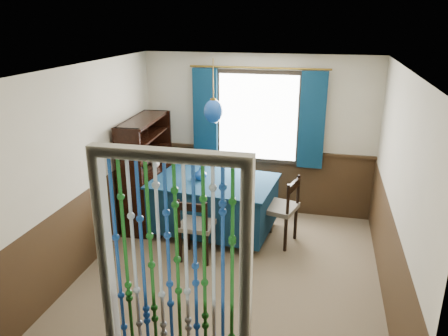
% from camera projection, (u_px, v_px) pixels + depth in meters
% --- Properties ---
extents(floor, '(4.00, 4.00, 0.00)m').
position_uv_depth(floor, '(230.00, 274.00, 5.39)').
color(floor, brown).
rests_on(floor, ground).
extents(ceiling, '(4.00, 4.00, 0.00)m').
position_uv_depth(ceiling, '(231.00, 68.00, 4.57)').
color(ceiling, silver).
rests_on(ceiling, ground).
extents(wall_back, '(3.60, 0.00, 3.60)m').
position_uv_depth(wall_back, '(258.00, 135.00, 6.82)').
color(wall_back, beige).
rests_on(wall_back, ground).
extents(wall_front, '(3.60, 0.00, 3.60)m').
position_uv_depth(wall_front, '(171.00, 275.00, 3.14)').
color(wall_front, beige).
rests_on(wall_front, ground).
extents(wall_left, '(0.00, 4.00, 4.00)m').
position_uv_depth(wall_left, '(88.00, 168.00, 5.37)').
color(wall_left, beige).
rests_on(wall_left, ground).
extents(wall_right, '(0.00, 4.00, 4.00)m').
position_uv_depth(wall_right, '(397.00, 193.00, 4.59)').
color(wall_right, beige).
rests_on(wall_right, ground).
extents(wainscot_back, '(3.60, 0.00, 3.60)m').
position_uv_depth(wainscot_back, '(257.00, 181.00, 7.05)').
color(wainscot_back, '#352414').
rests_on(wainscot_back, ground).
extents(wainscot_left, '(0.00, 4.00, 4.00)m').
position_uv_depth(wainscot_left, '(95.00, 223.00, 5.61)').
color(wainscot_left, '#352414').
rests_on(wainscot_left, ground).
extents(wainscot_right, '(0.00, 4.00, 4.00)m').
position_uv_depth(wainscot_right, '(387.00, 256.00, 4.84)').
color(wainscot_right, '#352414').
rests_on(wainscot_right, ground).
extents(window, '(1.32, 0.12, 1.42)m').
position_uv_depth(window, '(258.00, 117.00, 6.67)').
color(window, black).
rests_on(window, wall_back).
extents(doorway, '(1.16, 0.12, 2.18)m').
position_uv_depth(doorway, '(174.00, 294.00, 3.26)').
color(doorway, silver).
rests_on(doorway, ground).
extents(dining_table, '(1.80, 1.33, 0.82)m').
position_uv_depth(dining_table, '(214.00, 203.00, 6.29)').
color(dining_table, '#0C263D').
rests_on(dining_table, floor).
extents(chair_near, '(0.44, 0.42, 0.88)m').
position_uv_depth(chair_near, '(196.00, 226.00, 5.59)').
color(chair_near, black).
rests_on(chair_near, floor).
extents(chair_far, '(0.52, 0.50, 0.92)m').
position_uv_depth(chair_far, '(232.00, 183.00, 6.98)').
color(chair_far, black).
rests_on(chair_far, floor).
extents(chair_left, '(0.47, 0.49, 0.89)m').
position_uv_depth(chair_left, '(155.00, 194.00, 6.59)').
color(chair_left, black).
rests_on(chair_left, floor).
extents(chair_right, '(0.57, 0.58, 0.97)m').
position_uv_depth(chair_right, '(281.00, 209.00, 5.99)').
color(chair_right, black).
rests_on(chair_right, floor).
extents(sideboard, '(0.50, 1.26, 1.62)m').
position_uv_depth(sideboard, '(147.00, 186.00, 6.64)').
color(sideboard, black).
rests_on(sideboard, floor).
extents(pendant_lamp, '(0.26, 0.26, 0.85)m').
position_uv_depth(pendant_lamp, '(213.00, 111.00, 5.85)').
color(pendant_lamp, olive).
rests_on(pendant_lamp, ceiling).
extents(vase_table, '(0.22, 0.22, 0.17)m').
position_uv_depth(vase_table, '(201.00, 174.00, 6.17)').
color(vase_table, navy).
rests_on(vase_table, dining_table).
extents(bowl_shelf, '(0.29, 0.29, 0.06)m').
position_uv_depth(bowl_shelf, '(140.00, 157.00, 6.18)').
color(bowl_shelf, beige).
rests_on(bowl_shelf, sideboard).
extents(vase_sideboard, '(0.22, 0.22, 0.18)m').
position_uv_depth(vase_sideboard, '(155.00, 161.00, 6.72)').
color(vase_sideboard, beige).
rests_on(vase_sideboard, sideboard).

